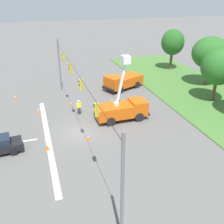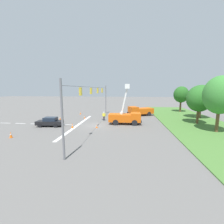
{
  "view_description": "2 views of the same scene",
  "coord_description": "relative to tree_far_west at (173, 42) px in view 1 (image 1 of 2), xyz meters",
  "views": [
    {
      "loc": [
        23.12,
        -3.78,
        13.39
      ],
      "look_at": [
        -1.41,
        3.99,
        1.13
      ],
      "focal_mm": 42.0,
      "sensor_mm": 36.0,
      "label": 1
    },
    {
      "loc": [
        25.16,
        5.59,
        6.3
      ],
      "look_at": [
        -1.26,
        2.83,
        2.22
      ],
      "focal_mm": 24.0,
      "sensor_mm": 36.0,
      "label": 2
    }
  ],
  "objects": [
    {
      "name": "traffic_cone_foreground_left",
      "position": [
        10.47,
        -19.75,
        -4.53
      ],
      "size": [
        0.36,
        0.36,
        0.6
      ],
      "color": "orange",
      "rests_on": "ground"
    },
    {
      "name": "traffic_cone_far_left",
      "position": [
        19.14,
        -19.48,
        -4.54
      ],
      "size": [
        0.36,
        0.36,
        0.58
      ],
      "color": "orange",
      "rests_on": "ground"
    },
    {
      "name": "traffic_cone_lane_edge_a",
      "position": [
        6.38,
        -26.32,
        -4.45
      ],
      "size": [
        0.36,
        0.36,
        0.73
      ],
      "color": "orange",
      "rests_on": "ground"
    },
    {
      "name": "tree_centre",
      "position": [
        14.54,
        -1.82,
        -0.31
      ],
      "size": [
        4.55,
        4.16,
        6.75
      ],
      "color": "brown",
      "rests_on": "ground"
    },
    {
      "name": "tree_west",
      "position": [
        8.99,
        1.05,
        0.07
      ],
      "size": [
        5.07,
        5.42,
        7.19
      ],
      "color": "brown",
      "rests_on": "ground"
    },
    {
      "name": "signal_gantry",
      "position": [
        17.5,
        -20.09,
        -0.23
      ],
      "size": [
        26.2,
        0.33,
        7.2
      ],
      "color": "slate",
      "rests_on": "ground"
    },
    {
      "name": "ground_plane",
      "position": [
        17.5,
        -20.09,
        -4.81
      ],
      "size": [
        200.0,
        200.0,
        0.0
      ],
      "primitive_type": "plane",
      "color": "#605E5B"
    },
    {
      "name": "lane_markings",
      "position": [
        17.5,
        -24.69,
        -4.81
      ],
      "size": [
        17.6,
        15.25,
        0.01
      ],
      "color": "silver",
      "rests_on": "ground"
    },
    {
      "name": "traffic_cone_centre_line",
      "position": [
        11.44,
        -23.75,
        -4.51
      ],
      "size": [
        0.36,
        0.36,
        0.64
      ],
      "color": "orange",
      "rests_on": "ground"
    },
    {
      "name": "utility_truck_bucket_lift",
      "position": [
        15.99,
        -14.88,
        -3.44
      ],
      "size": [
        2.39,
        5.85,
        7.18
      ],
      "color": "#D6560F",
      "rests_on": "ground"
    },
    {
      "name": "tree_far_west",
      "position": [
        0.0,
        0.0,
        0.0
      ],
      "size": [
        3.96,
        3.95,
        7.03
      ],
      "color": "brown",
      "rests_on": "ground"
    },
    {
      "name": "utility_truck_support_near",
      "position": [
        6.71,
        -11.5,
        -3.64
      ],
      "size": [
        4.72,
        6.44,
        2.2
      ],
      "color": "#D6560F",
      "rests_on": "ground"
    },
    {
      "name": "road_worker",
      "position": [
        13.25,
        -19.2,
        -3.82
      ],
      "size": [
        0.26,
        0.65,
        1.77
      ],
      "color": "#383842",
      "rests_on": "ground"
    },
    {
      "name": "traffic_cone_far_right",
      "position": [
        19.66,
        -23.42,
        -4.41
      ],
      "size": [
        0.36,
        0.36,
        0.81
      ],
      "color": "orange",
      "rests_on": "ground"
    },
    {
      "name": "traffic_cone_foreground_right",
      "position": [
        11.34,
        -14.67,
        -4.41
      ],
      "size": [
        0.36,
        0.36,
        0.82
      ],
      "color": "orange",
      "rests_on": "ground"
    }
  ]
}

